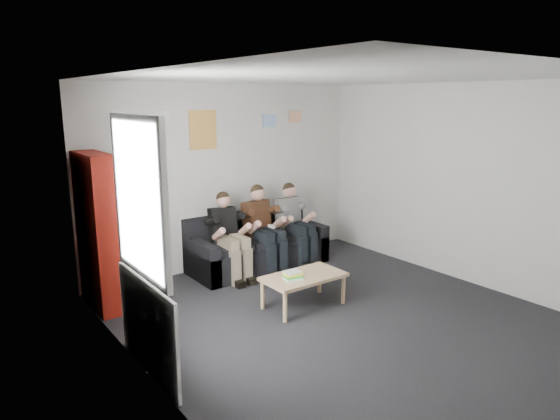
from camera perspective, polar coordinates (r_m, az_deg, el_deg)
name	(u,v)px	position (r m, az deg, el deg)	size (l,w,h in m)	color
room_shell	(344,204)	(5.50, 7.34, 0.64)	(5.00, 5.00, 5.00)	black
sofa	(257,248)	(7.52, -2.63, -4.35)	(2.07, 0.85, 0.80)	black
bookshelf	(99,232)	(6.29, -19.96, -2.38)	(0.28, 0.84, 1.88)	maroon
coffee_table	(304,279)	(6.09, 2.72, -7.87)	(1.00, 0.55, 0.40)	tan
game_cases	(293,275)	(5.97, 1.48, -7.49)	(0.27, 0.25, 0.06)	white
person_left	(230,236)	(6.98, -5.75, -2.99)	(0.36, 0.78, 1.22)	black
person_middle	(264,229)	(7.27, -1.82, -2.17)	(0.38, 0.82, 1.26)	#53301B
person_right	(295,224)	(7.61, 1.77, -1.59)	(0.37, 0.79, 1.23)	silver
radiator	(155,335)	(4.88, -14.05, -13.72)	(0.10, 0.64, 0.60)	white
window	(143,267)	(4.60, -15.35, -6.30)	(0.05, 1.30, 2.36)	white
poster_large	(203,130)	(7.21, -8.81, 9.04)	(0.42, 0.01, 0.55)	#D6C54B
poster_blue	(269,121)	(7.80, -1.21, 10.18)	(0.25, 0.01, 0.20)	#438AE5
poster_pink	(295,117)	(8.09, 1.74, 10.62)	(0.22, 0.01, 0.18)	#CC3F93
poster_sign	(162,116)	(6.94, -13.33, 10.37)	(0.20, 0.01, 0.14)	white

